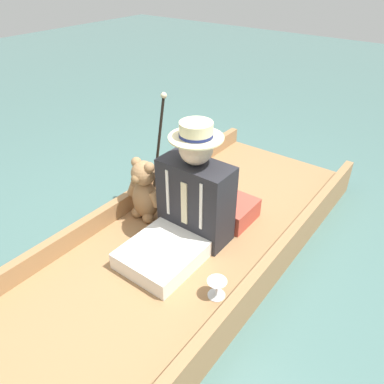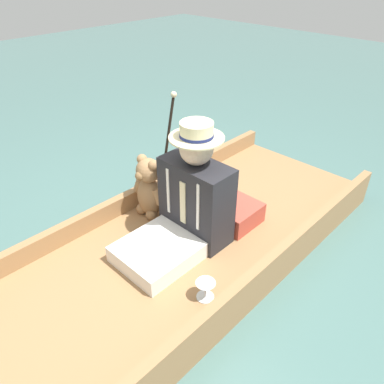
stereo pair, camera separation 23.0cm
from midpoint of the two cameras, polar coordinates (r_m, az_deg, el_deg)
ground_plane at (r=2.53m, az=-4.29°, el=-10.69°), size 16.00×16.00×0.00m
punt_boat at (r=2.48m, az=-4.37°, el=-9.29°), size 1.18×3.09×0.28m
seat_cushion at (r=2.65m, az=2.33°, el=-2.34°), size 0.43×0.30×0.14m
seated_person at (r=2.31m, az=-3.52°, el=-2.00°), size 0.47×0.73×0.80m
teddy_bear at (r=2.59m, az=-9.79°, el=0.00°), size 0.32×0.19×0.46m
wine_glass at (r=2.08m, az=0.56°, el=-14.17°), size 0.11×0.11×0.11m
walking_cane at (r=2.70m, az=-7.50°, el=7.82°), size 0.04×0.21×0.80m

